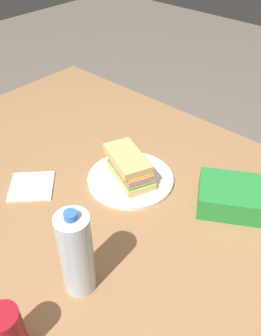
% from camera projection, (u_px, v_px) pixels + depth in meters
% --- Properties ---
extents(ground_plane, '(8.00, 8.00, 0.00)m').
position_uv_depth(ground_plane, '(127.00, 334.00, 1.52)').
color(ground_plane, '#70665B').
extents(dining_table, '(1.74, 1.11, 0.74)m').
position_uv_depth(dining_table, '(126.00, 225.00, 1.10)').
color(dining_table, '#9E7047').
rests_on(dining_table, ground_plane).
extents(paper_plate, '(0.27, 0.27, 0.01)m').
position_uv_depth(paper_plate, '(130.00, 179.00, 1.14)').
color(paper_plate, white).
rests_on(paper_plate, dining_table).
extents(sandwich, '(0.20, 0.15, 0.08)m').
position_uv_depth(sandwich, '(129.00, 167.00, 1.12)').
color(sandwich, '#DBB26B').
rests_on(sandwich, paper_plate).
extents(soda_can_red, '(0.07, 0.07, 0.12)m').
position_uv_depth(soda_can_red, '(8.00, 332.00, 0.71)').
color(soda_can_red, maroon).
rests_on(soda_can_red, dining_table).
extents(chip_bag, '(0.27, 0.25, 0.07)m').
position_uv_depth(chip_bag, '(240.00, 197.00, 1.04)').
color(chip_bag, '#268C38').
rests_on(chip_bag, dining_table).
extents(water_bottle_tall, '(0.07, 0.07, 0.24)m').
position_uv_depth(water_bottle_tall, '(76.00, 254.00, 0.79)').
color(water_bottle_tall, silver).
rests_on(water_bottle_tall, dining_table).
extents(paper_napkin, '(0.18, 0.18, 0.01)m').
position_uv_depth(paper_napkin, '(32.00, 186.00, 1.12)').
color(paper_napkin, white).
rests_on(paper_napkin, dining_table).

